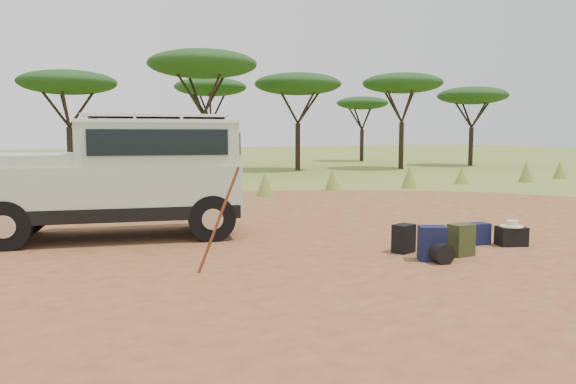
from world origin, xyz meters
name	(u,v)px	position (x,y,z in m)	size (l,w,h in m)	color
ground	(307,255)	(0.00, 0.00, 0.00)	(140.00, 140.00, 0.00)	olive
dirt_clearing	(307,254)	(0.00, 0.00, 0.00)	(23.00, 23.00, 0.01)	#9A6532
grass_fringe	(176,187)	(0.12, 8.67, 0.40)	(36.60, 1.60, 0.90)	olive
acacia_treeline	(125,75)	(0.75, 19.81, 4.87)	(46.70, 13.20, 6.26)	black
safari_vehicle	(123,179)	(-2.47, 3.07, 1.17)	(5.26, 3.00, 2.42)	#A9C0A4
walking_staff	(218,221)	(-1.78, -0.57, 0.79)	(0.04, 0.04, 1.69)	brown
backpack_black	(404,239)	(1.57, -0.61, 0.25)	(0.36, 0.27, 0.50)	black
backpack_navy	(432,244)	(1.60, -1.31, 0.28)	(0.43, 0.31, 0.57)	#12193A
backpack_olive	(461,240)	(2.27, -1.26, 0.27)	(0.39, 0.28, 0.55)	#333B1B
duffel_navy	(479,234)	(3.28, -0.66, 0.20)	(0.36, 0.27, 0.40)	#12193A
hard_case	(511,236)	(3.72, -1.01, 0.18)	(0.50, 0.35, 0.35)	black
stuff_sack	(440,253)	(1.60, -1.50, 0.17)	(0.34, 0.34, 0.34)	black
safari_hat	(512,224)	(3.72, -1.01, 0.40)	(0.41, 0.41, 0.12)	beige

